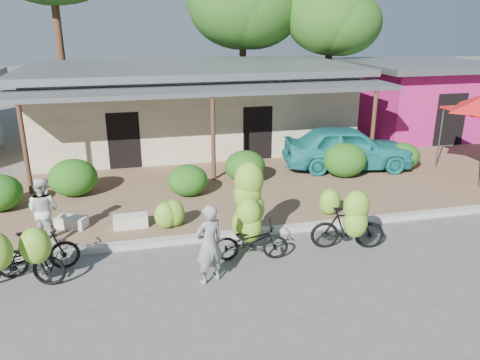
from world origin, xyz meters
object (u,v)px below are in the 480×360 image
Objects in this scene: bystander at (44,210)px; sack_far at (72,222)px; bike_left at (37,251)px; sack_near at (131,221)px; bike_right at (350,224)px; vendor at (209,244)px; teal_van at (348,147)px; bike_center at (249,218)px; bike_far_left at (13,261)px; tree_center_right at (239,2)px; tree_near_right at (327,16)px.

sack_far is at bearing -98.43° from bystander.
bike_left is 2.03× the size of sack_near.
bike_right reaches higher than sack_far.
sack_far is 1.05m from bystander.
vendor is 0.38× the size of teal_van.
bike_center reaches higher than bike_right.
teal_van is at bearing -48.18° from bike_far_left.
bike_far_left is at bearing -108.39° from sack_far.
tree_center_right is at bearing -14.91° from bike_far_left.
bike_far_left is 0.47× the size of teal_van.
vendor reaches higher than sack_far.
sack_far is at bearing -69.26° from vendor.
bike_left is (0.40, 0.34, -0.00)m from bike_far_left.
bike_far_left is at bearing -117.70° from tree_center_right.
tree_near_right reaches higher than bike_center.
bike_far_left reaches higher than bike_left.
tree_center_right is at bearing 153.43° from tree_near_right.
bike_left is at bearing -135.81° from sack_near.
bike_left is 0.39× the size of teal_van.
bike_right is at bearing -110.26° from tree_near_right.
bystander is (-0.48, -0.67, 0.66)m from sack_far.
tree_center_right is 18.64m from bike_far_left.
sack_near is (-4.88, 2.32, -0.44)m from bike_right.
bike_left is 2.21m from sack_far.
sack_near is at bearing 78.28° from bike_right.
bike_far_left is 0.98× the size of bike_center.
tree_center_right is 9.47× the size of sack_near.
bike_right is at bearing -104.14° from bike_left.
bike_far_left is 1.20× the size of bike_left.
bike_right reaches higher than teal_van.
bike_center is (-3.40, -15.48, -5.03)m from tree_center_right.
teal_van is (1.44, -10.41, -5.02)m from tree_center_right.
vendor is (3.42, -1.02, 0.25)m from bike_left.
bystander reaches higher than bike_left.
vendor is (-1.10, -1.02, -0.01)m from bike_center.
tree_near_right is at bearing 49.28° from sack_near.
tree_center_right is 3.79× the size of bike_center.
bike_center is 1.19× the size of bike_right.
bystander is at bearing -125.67° from sack_far.
bike_right is 6.87m from sack_far.
tree_near_right is 16.15m from sack_near.
tree_near_right reaches higher than teal_van.
tree_center_right is 4.67× the size of bike_left.
tree_center_right reaches higher than sack_near.
teal_van is (8.93, 2.93, 0.62)m from sack_far.
tree_near_right reaches higher than bike_left.
tree_center_right is 11.65m from teal_van.
sack_near is 0.53× the size of bystander.
vendor is at bearing -87.27° from bike_far_left.
bike_center is at bearing 146.11° from teal_van.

